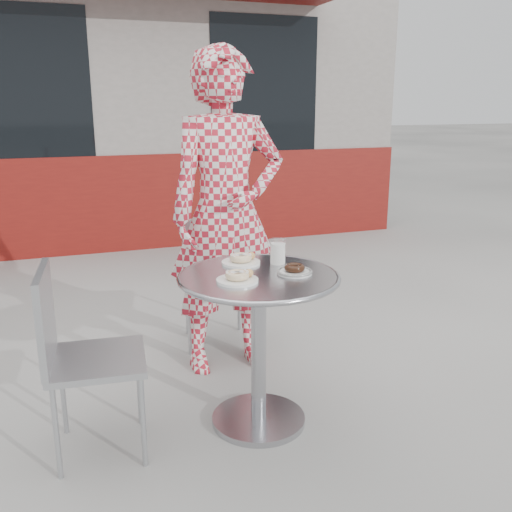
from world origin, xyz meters
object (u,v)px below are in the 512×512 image
object	(u,v)px
seated_person	(227,214)
plate_far	(241,260)
milk_cup	(278,252)
chair_left	(97,396)
chair_far	(216,304)
plate_near	(238,277)
plate_checker	(295,271)
bistro_table	(259,313)

from	to	relation	value
seated_person	plate_far	distance (m)	0.50
seated_person	milk_cup	bearing A→B (deg)	-80.67
chair_left	seated_person	bearing A→B (deg)	-45.71
chair_far	plate_near	distance (m)	1.19
chair_far	milk_cup	size ratio (longest dim) A/B	7.01
seated_person	plate_far	size ratio (longest dim) A/B	9.66
plate_far	plate_checker	world-z (taller)	plate_far
chair_far	plate_near	bearing A→B (deg)	90.68
plate_near	milk_cup	size ratio (longest dim) A/B	1.50
chair_left	seated_person	distance (m)	1.22
chair_far	seated_person	distance (m)	0.72
chair_far	chair_left	bearing A→B (deg)	60.27
milk_cup	chair_far	bearing A→B (deg)	95.91
milk_cup	plate_checker	bearing A→B (deg)	-85.61
bistro_table	milk_cup	size ratio (longest dim) A/B	6.17
plate_near	plate_checker	bearing A→B (deg)	6.27
plate_far	milk_cup	world-z (taller)	milk_cup
plate_near	seated_person	bearing A→B (deg)	76.81
plate_near	chair_far	bearing A→B (deg)	80.14
chair_far	plate_checker	world-z (taller)	chair_far
chair_left	milk_cup	xyz separation A→B (m)	(0.91, 0.11, 0.55)
chair_left	plate_checker	xyz separation A→B (m)	(0.92, -0.06, 0.51)
chair_far	plate_checker	xyz separation A→B (m)	(0.10, -1.03, 0.51)
plate_checker	plate_far	bearing A→B (deg)	127.51
bistro_table	chair_far	distance (m)	1.04
plate_near	plate_far	bearing A→B (deg)	68.80
bistro_table	chair_left	distance (m)	0.82
seated_person	chair_left	bearing A→B (deg)	-142.29
chair_far	seated_person	size ratio (longest dim) A/B	0.47
bistro_table	plate_far	bearing A→B (deg)	94.75
chair_far	plate_far	xyz separation A→B (m)	(-0.08, -0.79, 0.51)
seated_person	milk_cup	distance (m)	0.55
chair_left	seated_person	xyz separation A→B (m)	(0.81, 0.65, 0.65)
bistro_table	plate_checker	world-z (taller)	plate_checker
plate_near	chair_left	bearing A→B (deg)	171.62
plate_near	milk_cup	xyz separation A→B (m)	(0.27, 0.21, 0.04)
milk_cup	chair_left	bearing A→B (deg)	-172.76
bistro_table	seated_person	size ratio (longest dim) A/B	0.42
chair_far	plate_far	distance (m)	0.95
chair_left	plate_near	distance (m)	0.82
seated_person	plate_checker	xyz separation A→B (m)	(0.11, -0.71, -0.14)
plate_checker	milk_cup	world-z (taller)	milk_cup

